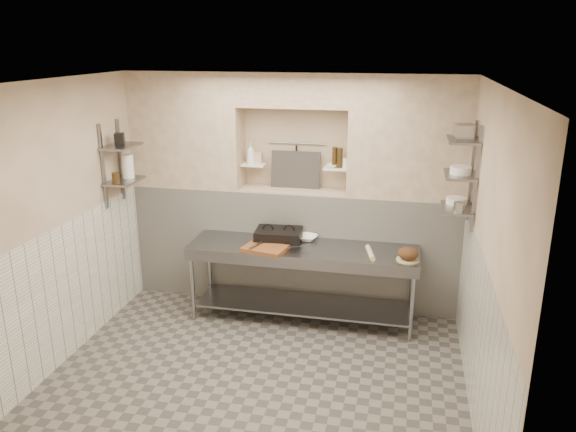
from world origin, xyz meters
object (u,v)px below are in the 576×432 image
(bowl_alcove, at_px, (332,166))
(bread_loaf, at_px, (408,253))
(cutting_board, at_px, (265,249))
(mixing_bowl, at_px, (307,238))
(panini_press, at_px, (279,236))
(prep_table, at_px, (302,268))
(jug_left, at_px, (128,166))
(bottle_soap, at_px, (251,154))
(rolling_pin, at_px, (370,253))

(bowl_alcove, bearing_deg, bread_loaf, -37.48)
(cutting_board, bearing_deg, mixing_bowl, 46.98)
(panini_press, relative_size, bowl_alcove, 4.30)
(panini_press, bearing_deg, cutting_board, -108.89)
(prep_table, height_order, jug_left, jug_left)
(mixing_bowl, xyz_separation_m, bottle_soap, (-0.75, 0.32, 0.91))
(rolling_pin, distance_m, bowl_alcove, 1.16)
(prep_table, bearing_deg, bottle_soap, 143.03)
(bowl_alcove, bearing_deg, mixing_bowl, -125.66)
(prep_table, distance_m, panini_press, 0.47)
(prep_table, relative_size, bowl_alcove, 20.17)
(cutting_board, bearing_deg, bread_loaf, 1.05)
(rolling_pin, distance_m, jug_left, 2.94)
(prep_table, distance_m, mixing_bowl, 0.38)
(prep_table, relative_size, panini_press, 4.70)
(panini_press, distance_m, bread_loaf, 1.51)
(panini_press, height_order, bowl_alcove, bowl_alcove)
(bowl_alcove, bearing_deg, jug_left, -165.54)
(mixing_bowl, distance_m, bottle_soap, 1.22)
(bottle_soap, bearing_deg, bread_loaf, -20.56)
(mixing_bowl, distance_m, bread_loaf, 1.23)
(prep_table, bearing_deg, bowl_alcove, 67.39)
(cutting_board, xyz_separation_m, rolling_pin, (1.16, 0.09, 0.01))
(cutting_board, height_order, bottle_soap, bottle_soap)
(rolling_pin, distance_m, bread_loaf, 0.41)
(prep_table, height_order, mixing_bowl, mixing_bowl)
(panini_press, distance_m, mixing_bowl, 0.34)
(mixing_bowl, bearing_deg, prep_table, -91.23)
(mixing_bowl, distance_m, jug_left, 2.24)
(cutting_board, bearing_deg, panini_press, 75.30)
(rolling_pin, height_order, bread_loaf, bread_loaf)
(prep_table, distance_m, jug_left, 2.34)
(prep_table, bearing_deg, bread_loaf, -7.57)
(jug_left, bearing_deg, mixing_bowl, 7.52)
(panini_press, xyz_separation_m, bread_loaf, (1.48, -0.29, 0.01))
(panini_press, xyz_separation_m, cutting_board, (-0.08, -0.32, -0.05))
(bottle_soap, bearing_deg, mixing_bowl, -23.06)
(bowl_alcove, relative_size, jug_left, 0.48)
(rolling_pin, distance_m, bottle_soap, 1.88)
(mixing_bowl, relative_size, bread_loaf, 1.09)
(prep_table, xyz_separation_m, jug_left, (-2.06, -0.03, 1.11))
(rolling_pin, bearing_deg, bottle_soap, 156.56)
(cutting_board, xyz_separation_m, jug_left, (-1.67, 0.15, 0.83))
(prep_table, xyz_separation_m, bread_loaf, (1.17, -0.16, 0.34))
(jug_left, bearing_deg, panini_press, 5.33)
(cutting_board, bearing_deg, jug_left, 174.71)
(bread_loaf, relative_size, bottle_soap, 0.88)
(rolling_pin, relative_size, bottle_soap, 1.50)
(bread_loaf, height_order, bowl_alcove, bowl_alcove)
(bread_loaf, distance_m, bowl_alcove, 1.40)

